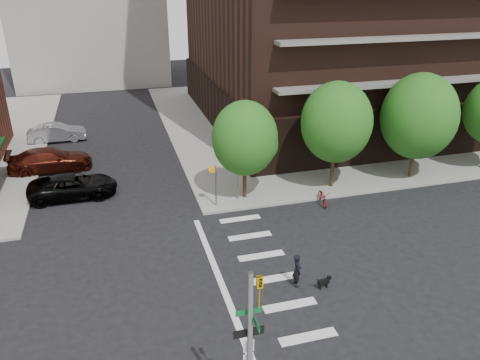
{
  "coord_description": "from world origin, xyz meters",
  "views": [
    {
      "loc": [
        -3.47,
        -17.06,
        13.26
      ],
      "look_at": [
        3.0,
        6.0,
        2.5
      ],
      "focal_mm": 35.0,
      "sensor_mm": 36.0,
      "label": 1
    }
  ],
  "objects_px": {
    "parked_car_silver": "(57,133)",
    "dog_walker": "(297,270)",
    "parked_car_maroon": "(50,160)",
    "scooter": "(323,197)",
    "parked_car_black": "(73,186)"
  },
  "relations": [
    {
      "from": "parked_car_black",
      "to": "scooter",
      "type": "relative_size",
      "value": 2.98
    },
    {
      "from": "parked_car_silver",
      "to": "dog_walker",
      "type": "height_order",
      "value": "dog_walker"
    },
    {
      "from": "scooter",
      "to": "dog_walker",
      "type": "relative_size",
      "value": 1.12
    },
    {
      "from": "parked_car_maroon",
      "to": "dog_walker",
      "type": "relative_size",
      "value": 3.51
    },
    {
      "from": "scooter",
      "to": "parked_car_black",
      "type": "bearing_deg",
      "value": 170.54
    },
    {
      "from": "parked_car_black",
      "to": "parked_car_silver",
      "type": "distance_m",
      "value": 11.74
    },
    {
      "from": "parked_car_black",
      "to": "parked_car_maroon",
      "type": "height_order",
      "value": "parked_car_maroon"
    },
    {
      "from": "parked_car_black",
      "to": "scooter",
      "type": "xyz_separation_m",
      "value": [
        14.88,
        -5.19,
        -0.27
      ]
    },
    {
      "from": "parked_car_black",
      "to": "parked_car_silver",
      "type": "height_order",
      "value": "parked_car_silver"
    },
    {
      "from": "dog_walker",
      "to": "parked_car_maroon",
      "type": "bearing_deg",
      "value": 38.84
    },
    {
      "from": "parked_car_silver",
      "to": "scooter",
      "type": "xyz_separation_m",
      "value": [
        16.66,
        -16.8,
        -0.29
      ]
    },
    {
      "from": "scooter",
      "to": "dog_walker",
      "type": "xyz_separation_m",
      "value": [
        -4.66,
        -7.24,
        0.34
      ]
    },
    {
      "from": "scooter",
      "to": "parked_car_silver",
      "type": "bearing_deg",
      "value": 144.55
    },
    {
      "from": "parked_car_black",
      "to": "scooter",
      "type": "bearing_deg",
      "value": -109.07
    },
    {
      "from": "parked_car_maroon",
      "to": "scooter",
      "type": "height_order",
      "value": "parked_car_maroon"
    }
  ]
}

